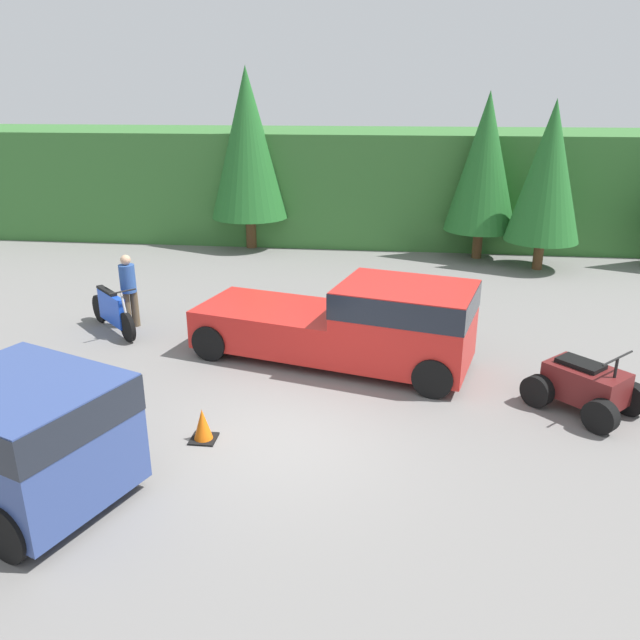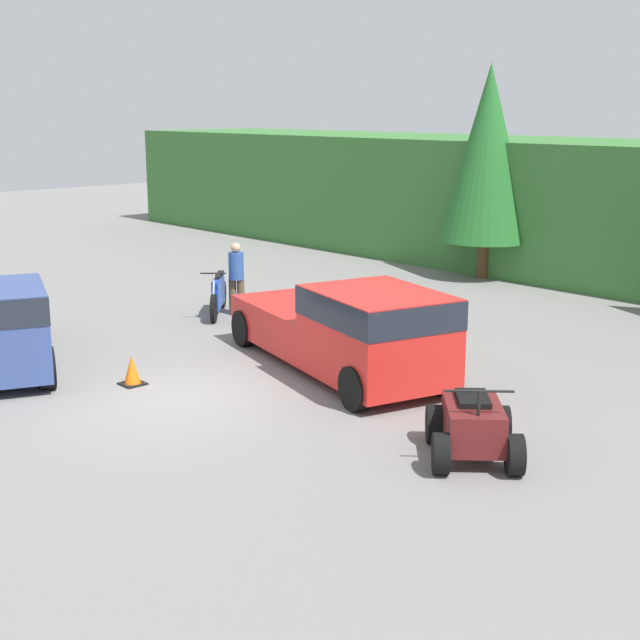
# 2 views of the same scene
# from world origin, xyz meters

# --- Properties ---
(ground_plane) EXTENTS (80.00, 80.00, 0.00)m
(ground_plane) POSITION_xyz_m (0.00, 0.00, 0.00)
(ground_plane) COLOR slate
(tree_left) EXTENTS (2.71, 2.71, 6.16)m
(tree_left) POSITION_xyz_m (-3.47, 13.00, 3.62)
(tree_left) COLOR brown
(tree_left) RESTS_ON ground_plane
(pickup_truck_red) EXTENTS (6.00, 3.35, 1.79)m
(pickup_truck_red) POSITION_xyz_m (1.04, 3.10, 0.94)
(pickup_truck_red) COLOR red
(pickup_truck_red) RESTS_ON ground_plane
(dirt_bike) EXTENTS (1.77, 1.69, 1.18)m
(dirt_bike) POSITION_xyz_m (-4.80, 4.31, 0.49)
(dirt_bike) COLOR black
(dirt_bike) RESTS_ON ground_plane
(quad_atv) EXTENTS (2.12, 2.12, 1.18)m
(quad_atv) POSITION_xyz_m (5.08, 1.59, 0.45)
(quad_atv) COLOR black
(quad_atv) RESTS_ON ground_plane
(rider_person) EXTENTS (0.51, 0.51, 1.77)m
(rider_person) POSITION_xyz_m (-4.49, 4.63, 0.96)
(rider_person) COLOR brown
(rider_person) RESTS_ON ground_plane
(traffic_cone) EXTENTS (0.42, 0.42, 0.55)m
(traffic_cone) POSITION_xyz_m (-1.26, -0.20, 0.25)
(traffic_cone) COLOR black
(traffic_cone) RESTS_ON ground_plane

